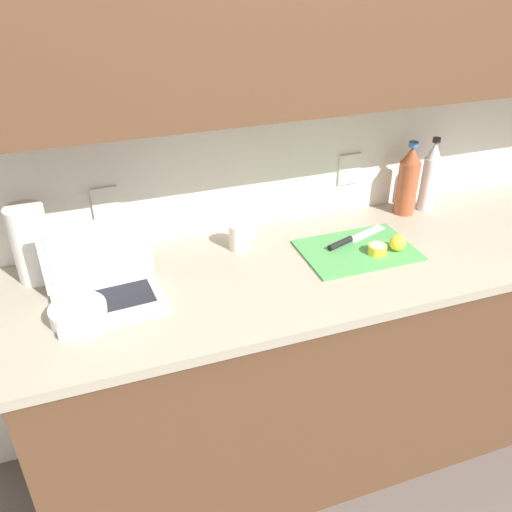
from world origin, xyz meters
The scene contains 13 objects.
ground_plane centered at (0.00, 0.00, 0.00)m, with size 12.00×12.00×0.00m, color #564C47.
wall_back centered at (0.00, 0.26, 1.56)m, with size 5.20×0.38×2.60m.
counter_unit centered at (0.02, 0.00, 0.47)m, with size 2.24×0.66×0.92m.
laptop centered at (-0.78, 0.03, 0.98)m, with size 0.34×0.25×0.24m.
cutting_board centered at (0.09, 0.02, 0.93)m, with size 0.40×0.28×0.01m, color #4C9E51.
knife centered at (0.07, 0.07, 0.94)m, with size 0.28×0.12×0.02m.
lemon_half_cut centered at (0.14, -0.03, 0.95)m, with size 0.06×0.06×0.03m.
lemon_whole_beside centered at (0.21, -0.03, 0.96)m, with size 0.06×0.06×0.06m.
bottle_green_soda centered at (0.51, 0.23, 1.06)m, with size 0.07×0.07×0.30m.
bottle_oil_tall centered at (0.41, 0.23, 1.06)m, with size 0.08×0.08×0.30m.
measuring_cup centered at (-0.30, 0.19, 0.97)m, with size 0.10×0.08×0.09m.
bowl_white centered at (-0.87, -0.06, 0.95)m, with size 0.16×0.16×0.05m.
paper_towel_roll centered at (-0.98, 0.22, 1.05)m, with size 0.12×0.12×0.25m.
Camera 1 is at (-0.81, -1.42, 1.90)m, focal length 38.00 mm.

